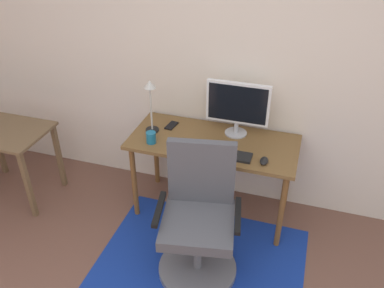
{
  "coord_description": "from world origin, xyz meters",
  "views": [
    {
      "loc": [
        0.54,
        -0.8,
        2.41
      ],
      "look_at": [
        -0.21,
        1.58,
        0.83
      ],
      "focal_mm": 37.49,
      "sensor_mm": 36.0,
      "label": 1
    }
  ],
  "objects_px": {
    "computer_mouse": "(264,161)",
    "coffee_cup": "(151,138)",
    "desk_lamp": "(150,98)",
    "desk": "(213,149)",
    "monitor": "(238,105)",
    "keyboard": "(223,154)",
    "cell_phone": "(171,125)",
    "office_chair": "(199,226)",
    "side_table": "(5,141)"
  },
  "relations": [
    {
      "from": "side_table",
      "to": "monitor",
      "type": "bearing_deg",
      "value": 13.5
    },
    {
      "from": "keyboard",
      "to": "cell_phone",
      "type": "relative_size",
      "value": 3.07
    },
    {
      "from": "computer_mouse",
      "to": "desk_lamp",
      "type": "height_order",
      "value": "desk_lamp"
    },
    {
      "from": "desk_lamp",
      "to": "office_chair",
      "type": "height_order",
      "value": "desk_lamp"
    },
    {
      "from": "monitor",
      "to": "side_table",
      "type": "xyz_separation_m",
      "value": [
        -1.94,
        -0.46,
        -0.42
      ]
    },
    {
      "from": "coffee_cup",
      "to": "office_chair",
      "type": "distance_m",
      "value": 0.79
    },
    {
      "from": "monitor",
      "to": "computer_mouse",
      "type": "distance_m",
      "value": 0.51
    },
    {
      "from": "keyboard",
      "to": "monitor",
      "type": "bearing_deg",
      "value": 85.9
    },
    {
      "from": "office_chair",
      "to": "side_table",
      "type": "relative_size",
      "value": 1.32
    },
    {
      "from": "coffee_cup",
      "to": "computer_mouse",
      "type": "bearing_deg",
      "value": -0.62
    },
    {
      "from": "computer_mouse",
      "to": "desk_lamp",
      "type": "bearing_deg",
      "value": 169.06
    },
    {
      "from": "desk",
      "to": "keyboard",
      "type": "distance_m",
      "value": 0.23
    },
    {
      "from": "desk",
      "to": "coffee_cup",
      "type": "xyz_separation_m",
      "value": [
        -0.46,
        -0.17,
        0.13
      ]
    },
    {
      "from": "cell_phone",
      "to": "desk_lamp",
      "type": "xyz_separation_m",
      "value": [
        -0.12,
        -0.12,
        0.3
      ]
    },
    {
      "from": "desk",
      "to": "cell_phone",
      "type": "xyz_separation_m",
      "value": [
        -0.4,
        0.12,
        0.09
      ]
    },
    {
      "from": "computer_mouse",
      "to": "cell_phone",
      "type": "xyz_separation_m",
      "value": [
        -0.83,
        0.3,
        -0.01
      ]
    },
    {
      "from": "monitor",
      "to": "coffee_cup",
      "type": "relative_size",
      "value": 5.45
    },
    {
      "from": "keyboard",
      "to": "side_table",
      "type": "bearing_deg",
      "value": -176.1
    },
    {
      "from": "monitor",
      "to": "coffee_cup",
      "type": "xyz_separation_m",
      "value": [
        -0.61,
        -0.34,
        -0.21
      ]
    },
    {
      "from": "computer_mouse",
      "to": "desk_lamp",
      "type": "relative_size",
      "value": 0.23
    },
    {
      "from": "cell_phone",
      "to": "side_table",
      "type": "xyz_separation_m",
      "value": [
        -1.39,
        -0.42,
        -0.16
      ]
    },
    {
      "from": "desk",
      "to": "computer_mouse",
      "type": "bearing_deg",
      "value": -23.23
    },
    {
      "from": "keyboard",
      "to": "computer_mouse",
      "type": "relative_size",
      "value": 4.13
    },
    {
      "from": "desk_lamp",
      "to": "keyboard",
      "type": "bearing_deg",
      "value": -14.99
    },
    {
      "from": "cell_phone",
      "to": "office_chair",
      "type": "relative_size",
      "value": 0.14
    },
    {
      "from": "desk_lamp",
      "to": "office_chair",
      "type": "bearing_deg",
      "value": -46.64
    },
    {
      "from": "coffee_cup",
      "to": "cell_phone",
      "type": "bearing_deg",
      "value": 78.17
    },
    {
      "from": "computer_mouse",
      "to": "monitor",
      "type": "bearing_deg",
      "value": 129.44
    },
    {
      "from": "monitor",
      "to": "computer_mouse",
      "type": "relative_size",
      "value": 4.83
    },
    {
      "from": "cell_phone",
      "to": "side_table",
      "type": "distance_m",
      "value": 1.46
    },
    {
      "from": "coffee_cup",
      "to": "cell_phone",
      "type": "height_order",
      "value": "coffee_cup"
    },
    {
      "from": "desk",
      "to": "computer_mouse",
      "type": "height_order",
      "value": "computer_mouse"
    },
    {
      "from": "cell_phone",
      "to": "desk_lamp",
      "type": "height_order",
      "value": "desk_lamp"
    },
    {
      "from": "desk",
      "to": "computer_mouse",
      "type": "relative_size",
      "value": 12.86
    },
    {
      "from": "desk",
      "to": "office_chair",
      "type": "bearing_deg",
      "value": -83.67
    },
    {
      "from": "desk",
      "to": "coffee_cup",
      "type": "distance_m",
      "value": 0.51
    },
    {
      "from": "monitor",
      "to": "keyboard",
      "type": "relative_size",
      "value": 1.17
    },
    {
      "from": "computer_mouse",
      "to": "coffee_cup",
      "type": "relative_size",
      "value": 1.13
    },
    {
      "from": "keyboard",
      "to": "cell_phone",
      "type": "distance_m",
      "value": 0.6
    },
    {
      "from": "desk_lamp",
      "to": "side_table",
      "type": "height_order",
      "value": "desk_lamp"
    },
    {
      "from": "computer_mouse",
      "to": "office_chair",
      "type": "xyz_separation_m",
      "value": [
        -0.36,
        -0.44,
        -0.34
      ]
    },
    {
      "from": "desk_lamp",
      "to": "coffee_cup",
      "type": "bearing_deg",
      "value": -70.14
    },
    {
      "from": "desk",
      "to": "keyboard",
      "type": "height_order",
      "value": "keyboard"
    },
    {
      "from": "keyboard",
      "to": "office_chair",
      "type": "bearing_deg",
      "value": -96.53
    },
    {
      "from": "desk",
      "to": "monitor",
      "type": "bearing_deg",
      "value": 47.88
    },
    {
      "from": "keyboard",
      "to": "side_table",
      "type": "height_order",
      "value": "keyboard"
    },
    {
      "from": "side_table",
      "to": "desk_lamp",
      "type": "bearing_deg",
      "value": 13.47
    },
    {
      "from": "computer_mouse",
      "to": "office_chair",
      "type": "distance_m",
      "value": 0.67
    },
    {
      "from": "desk",
      "to": "desk_lamp",
      "type": "height_order",
      "value": "desk_lamp"
    },
    {
      "from": "keyboard",
      "to": "office_chair",
      "type": "distance_m",
      "value": 0.57
    }
  ]
}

